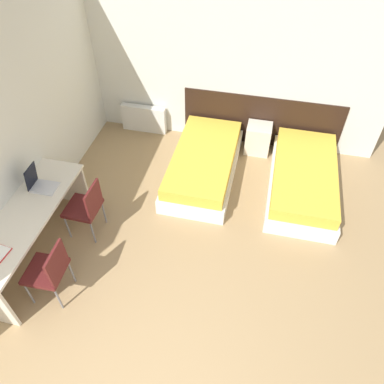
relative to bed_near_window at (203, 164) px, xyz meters
The scene contains 11 objects.
wall_back 1.55m from the bed_near_window, 87.87° to the left, with size 5.19×0.05×2.70m.
wall_left 2.65m from the bed_near_window, 150.44° to the right, with size 0.05×5.40×2.70m.
headboard_panel 1.28m from the bed_near_window, 52.96° to the left, with size 2.59×0.03×0.90m.
bed_near_window is the anchor object (origin of this frame).
bed_near_door 1.52m from the bed_near_window, ahead, with size 0.97×1.95×0.43m.
nightstand 1.10m from the bed_near_window, 46.29° to the left, with size 0.40×0.36×0.50m.
radiator 1.57m from the bed_near_window, 144.00° to the left, with size 0.79×0.12×0.49m.
desk 2.65m from the bed_near_window, 131.97° to the right, with size 0.60×1.96×0.74m.
chair_near_laptop 1.94m from the bed_near_window, 130.45° to the right, with size 0.43×0.43×0.85m.
chair_near_notebook 2.76m from the bed_near_window, 117.06° to the right, with size 0.44×0.44×0.85m.
laptop 2.40m from the bed_near_window, 140.05° to the right, with size 0.32×0.25×0.33m.
Camera 1 is at (0.78, -0.94, 4.04)m, focal length 35.00 mm.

